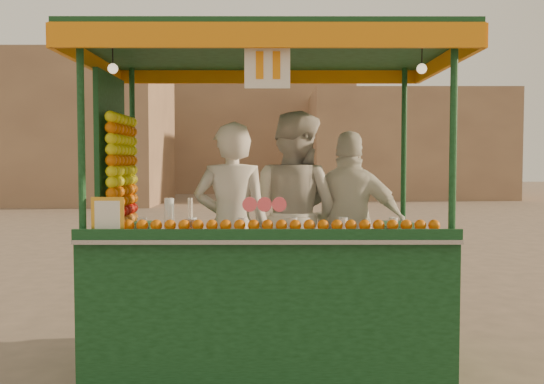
{
  "coord_description": "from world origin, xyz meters",
  "views": [
    {
      "loc": [
        0.49,
        -5.23,
        1.77
      ],
      "look_at": [
        0.5,
        -0.15,
        1.5
      ],
      "focal_mm": 39.77,
      "sensor_mm": 36.0,
      "label": 1
    }
  ],
  "objects_px": {
    "juice_cart": "(258,266)",
    "vendor_middle": "(294,215)",
    "vendor_left": "(232,227)",
    "vendor_right": "(351,225)"
  },
  "relations": [
    {
      "from": "juice_cart",
      "to": "vendor_middle",
      "type": "relative_size",
      "value": 1.6
    },
    {
      "from": "vendor_left",
      "to": "vendor_middle",
      "type": "height_order",
      "value": "vendor_middle"
    },
    {
      "from": "juice_cart",
      "to": "vendor_left",
      "type": "distance_m",
      "value": 0.4
    },
    {
      "from": "vendor_left",
      "to": "vendor_right",
      "type": "xyz_separation_m",
      "value": [
        1.06,
        0.38,
        -0.03
      ]
    },
    {
      "from": "juice_cart",
      "to": "vendor_left",
      "type": "bearing_deg",
      "value": 160.77
    },
    {
      "from": "juice_cart",
      "to": "vendor_middle",
      "type": "xyz_separation_m",
      "value": [
        0.32,
        0.51,
        0.38
      ]
    },
    {
      "from": "juice_cart",
      "to": "vendor_left",
      "type": "relative_size",
      "value": 1.72
    },
    {
      "from": "vendor_middle",
      "to": "vendor_left",
      "type": "bearing_deg",
      "value": 76.01
    },
    {
      "from": "vendor_left",
      "to": "vendor_right",
      "type": "bearing_deg",
      "value": -160.49
    },
    {
      "from": "juice_cart",
      "to": "vendor_middle",
      "type": "distance_m",
      "value": 0.71
    }
  ]
}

